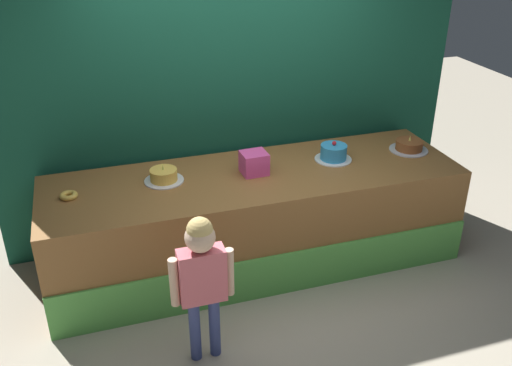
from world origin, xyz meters
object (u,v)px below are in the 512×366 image
Objects in this scene: donut at (69,195)px; cake_center at (334,153)px; pink_box at (254,163)px; child_figure at (202,271)px; cake_left at (164,176)px; cake_right at (409,146)px.

donut is 2.17m from cake_center.
cake_center is at bearing 3.24° from pink_box.
child_figure reaches higher than donut.
child_figure is 1.11m from cake_left.
cake_right is (1.45, 0.02, -0.05)m from pink_box.
cake_center is at bearing -1.46° from cake_left.
cake_left is at bearing 178.47° from cake_right.
cake_left is (-0.05, 1.10, 0.17)m from child_figure.
child_figure is 3.25× the size of cake_right.
child_figure is 1.77m from cake_center.
cake_right is (2.89, 0.00, 0.02)m from donut.
cake_right is at bearing -1.68° from cake_center.
pink_box is at bearing -0.77° from donut.
pink_box reaches higher than cake_left.
donut is 2.89m from cake_right.
cake_center reaches higher than donut.
cake_right is (2.12, 1.04, 0.16)m from child_figure.
cake_right is (2.17, -0.06, -0.00)m from cake_left.
pink_box is 1.54× the size of donut.
pink_box is at bearing -6.14° from cake_left.
cake_center is (2.17, 0.02, 0.04)m from donut.
pink_box is 0.60× the size of cake_right.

